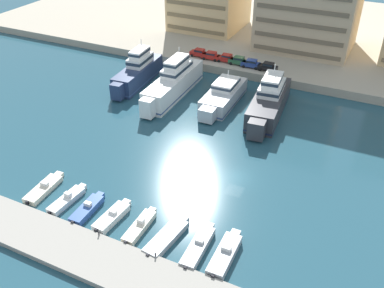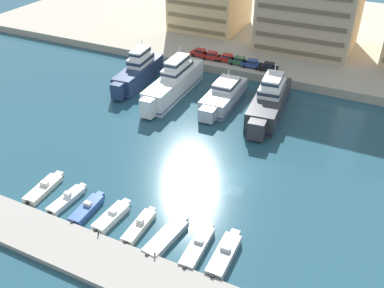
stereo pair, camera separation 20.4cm
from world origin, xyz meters
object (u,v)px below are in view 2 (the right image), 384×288
Objects in this scene: car_red_mid_left at (227,58)px; car_red_left at (212,55)px; yacht_charcoal_center_left at (269,101)px; car_red_far_left at (200,52)px; motorboat_cream_far_left at (44,188)px; motorboat_white_center_left at (112,216)px; car_blue_center at (252,63)px; car_black_center_right at (268,66)px; yacht_silver_mid_left at (224,95)px; motorboat_blue_mid_left at (87,208)px; motorboat_cream_center at (139,226)px; motorboat_grey_center_right at (166,237)px; motorboat_grey_mid_right at (198,246)px; yacht_white_left at (174,82)px; car_green_center_left at (239,60)px; yacht_navy_far_left at (138,71)px; motorboat_grey_right at (224,254)px.

car_red_left is at bearing -177.45° from car_red_mid_left.
yacht_charcoal_center_left reaches higher than car_red_left.
car_red_far_left is 6.79m from car_red_mid_left.
motorboat_cream_far_left is 1.11× the size of motorboat_white_center_left.
car_red_mid_left and car_blue_center have the same top height.
car_red_far_left is at bearing 176.32° from car_blue_center.
car_black_center_right is (4.60, 50.80, 2.24)m from motorboat_white_center_left.
motorboat_white_center_left is (-0.54, -35.95, -1.22)m from yacht_silver_mid_left.
motorboat_blue_mid_left is 0.99× the size of motorboat_white_center_left.
car_red_left is at bearing 139.92° from yacht_charcoal_center_left.
yacht_charcoal_center_left is at bearing 81.55° from motorboat_cream_center.
motorboat_grey_center_right is 4.13m from motorboat_grey_mid_right.
yacht_charcoal_center_left is 36.36m from motorboat_cream_center.
motorboat_cream_far_left is at bearing 178.72° from motorboat_grey_mid_right.
motorboat_grey_mid_right is (15.95, 0.34, 0.02)m from motorboat_blue_mid_left.
yacht_white_left is 41.28m from motorboat_grey_mid_right.
motorboat_cream_far_left is 1.82× the size of car_green_center_left.
yacht_white_left reaches higher than car_red_far_left.
car_green_center_left is at bearing 40.68° from yacht_navy_far_left.
car_green_center_left is (6.52, -0.06, 0.00)m from car_red_left.
yacht_navy_far_left reaches higher than car_red_left.
car_black_center_right is (23.54, 13.94, 0.18)m from yacht_navy_far_left.
motorboat_cream_far_left is 1.81× the size of car_black_center_right.
motorboat_blue_mid_left is (5.87, -35.31, -2.19)m from yacht_white_left.
car_red_far_left is 1.01× the size of car_black_center_right.
motorboat_blue_mid_left is 1.59× the size of car_red_left.
car_blue_center is 1.01× the size of car_black_center_right.
motorboat_grey_right is at bearing -77.82° from car_black_center_right.
car_red_far_left and car_blue_center have the same top height.
car_red_left reaches higher than motorboat_white_center_left.
motorboat_cream_far_left is 16.08m from motorboat_cream_center.
car_blue_center is at bearing 106.19° from motorboat_grey_right.
yacht_white_left is 2.81× the size of motorboat_grey_right.
yacht_charcoal_center_left is 3.13× the size of motorboat_blue_mid_left.
car_blue_center reaches higher than motorboat_white_center_left.
car_black_center_right reaches higher than motorboat_white_center_left.
motorboat_white_center_left is (18.95, -36.86, -2.06)m from yacht_navy_far_left.
motorboat_cream_center reaches higher than motorboat_white_center_left.
yacht_navy_far_left is 4.50× the size of car_black_center_right.
yacht_silver_mid_left is at bearing -58.76° from car_red_left.
motorboat_grey_right is (14.94, -35.61, -1.14)m from yacht_silver_mid_left.
yacht_charcoal_center_left reaches higher than motorboat_cream_far_left.
motorboat_blue_mid_left reaches higher than motorboat_cream_far_left.
yacht_charcoal_center_left is at bearing -46.76° from car_red_mid_left.
yacht_navy_far_left is 24.24m from car_blue_center.
yacht_silver_mid_left is at bearing -79.67° from car_green_center_left.
motorboat_blue_mid_left is 52.58m from car_red_far_left.
car_black_center_right is at bearing 93.86° from motorboat_grey_center_right.
yacht_white_left reaches higher than motorboat_grey_mid_right.
yacht_navy_far_left is at bearing 169.40° from yacht_white_left.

